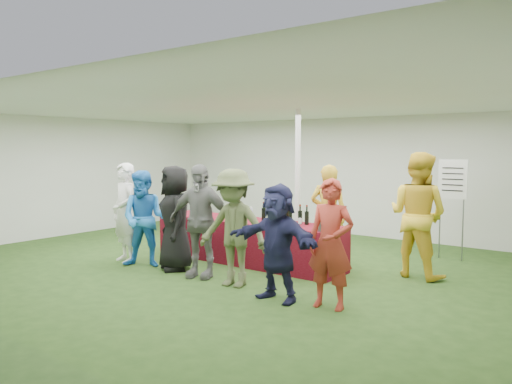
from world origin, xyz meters
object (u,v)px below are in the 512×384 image
Objects in this scene: serving_table at (247,241)px; customer_0 at (125,213)px; customer_3 at (200,221)px; staff_back at (418,215)px; customer_2 at (175,218)px; customer_5 at (277,242)px; dump_bucket at (325,225)px; wine_list_sign at (452,187)px; customer_1 at (145,219)px; staff_pourer at (328,215)px; customer_6 at (331,244)px; customer_4 at (234,228)px.

customer_0 is at bearing -143.43° from serving_table.
staff_back is at bearing 21.59° from customer_3.
customer_2 is at bearing 21.42° from customer_0.
customer_5 is at bearing 10.29° from customer_0.
customer_3 is (-1.63, -1.01, 0.04)m from dump_bucket.
serving_table is 2.00× the size of wine_list_sign.
customer_5 is at bearing 75.81° from staff_back.
customer_3 is (-2.74, -3.60, -0.44)m from wine_list_sign.
staff_back is (-0.08, -1.53, -0.34)m from wine_list_sign.
customer_0 is 0.54m from customer_1.
staff_back is 3.38m from customer_3.
customer_5 is at bearing -24.95° from customer_3.
staff_pourer is 1.06× the size of customer_1.
customer_0 is 0.99× the size of customer_3.
customer_3 reaches higher than customer_6.
customer_3 reaches higher than serving_table.
customer_4 reaches higher than customer_5.
serving_table is 14.45× the size of dump_bucket.
dump_bucket is at bearing 55.30° from staff_back.
customer_6 is (4.11, -0.07, -0.06)m from customer_0.
customer_4 is (0.75, -0.08, -0.03)m from customer_3.
customer_6 is at bearing -31.27° from customer_1.
customer_4 is at bearing 171.36° from customer_6.
staff_back is at bearing 74.22° from customer_6.
customer_0 is at bearing -178.18° from customer_5.
wine_list_sign reaches higher than customer_3.
staff_back is at bearing 39.31° from customer_0.
customer_5 is (1.68, -1.48, 0.40)m from serving_table.
staff_back is 1.14× the size of customer_4.
customer_0 reaches higher than staff_pourer.
customer_5 is at bearing -89.58° from dump_bucket.
dump_bucket is 2.86m from wine_list_sign.
customer_3 is (-1.20, -1.90, 0.02)m from staff_pourer.
customer_3 is 0.75m from customer_4.
serving_table is at bearing 26.98° from staff_back.
dump_bucket is (1.67, -0.22, 0.46)m from serving_table.
staff_pourer is 0.98× the size of customer_3.
staff_pourer is 1.48m from staff_back.
wine_list_sign is (1.12, 2.59, 0.48)m from dump_bucket.
wine_list_sign is 1.11× the size of customer_1.
serving_table is 2.20m from customer_0.
customer_3 is at bearing 47.62° from staff_back.
customer_1 is 0.95× the size of customer_2.
customer_6 is at bearing 12.78° from customer_0.
customer_4 is 1.05× the size of customer_6.
wine_list_sign is 5.42m from customer_1.
customer_6 is (3.57, -0.06, 0.00)m from customer_1.
customer_3 is (1.76, 0.04, 0.01)m from customer_0.
dump_bucket is at bearing 43.66° from customer_4.
staff_back reaches higher than customer_1.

